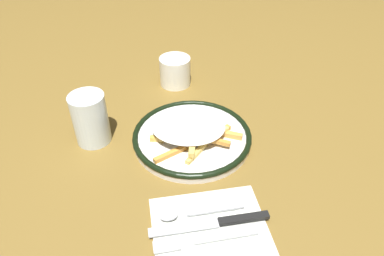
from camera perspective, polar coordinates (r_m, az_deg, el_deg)
name	(u,v)px	position (r m, az deg, el deg)	size (l,w,h in m)	color
ground_plane	(192,141)	(0.79, 0.00, -2.15)	(2.60, 2.60, 0.00)	brown
plate	(192,137)	(0.79, 0.00, -1.44)	(0.26, 0.26, 0.02)	silver
fries_heap	(191,128)	(0.77, -0.19, -0.07)	(0.18, 0.21, 0.03)	#DFC466
napkin	(210,226)	(0.64, 2.83, -15.41)	(0.16, 0.20, 0.01)	silver
fork	(206,239)	(0.61, 2.22, -17.31)	(0.02, 0.18, 0.01)	silver
knife	(221,222)	(0.63, 4.58, -14.75)	(0.02, 0.21, 0.01)	black
spoon	(187,213)	(0.64, -0.77, -13.46)	(0.02, 0.15, 0.01)	silver
water_glass	(90,119)	(0.80, -15.94, 1.44)	(0.08, 0.08, 0.12)	silver
coffee_mug	(175,71)	(0.98, -2.73, 9.10)	(0.11, 0.08, 0.08)	white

